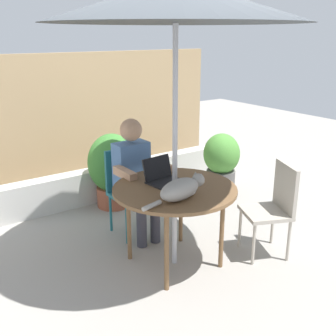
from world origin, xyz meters
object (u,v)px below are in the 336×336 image
(patio_table, at_px, (175,194))
(patio_umbrella, at_px, (176,2))
(chair_empty, at_px, (275,203))
(potted_plant_by_chair, at_px, (221,162))
(person_seated, at_px, (135,173))
(cat, at_px, (182,189))
(laptop, at_px, (161,175))
(potted_plant_near_fence, at_px, (112,168))
(chair_occupied, at_px, (128,184))

(patio_table, distance_m, patio_umbrella, 1.55)
(chair_empty, bearing_deg, potted_plant_by_chair, 66.52)
(person_seated, bearing_deg, cat, -96.45)
(laptop, distance_m, potted_plant_near_fence, 1.34)
(patio_table, xyz_separation_m, cat, (-0.10, -0.23, 0.14))
(laptop, distance_m, potted_plant_by_chair, 1.70)
(patio_umbrella, relative_size, chair_occupied, 2.71)
(chair_occupied, height_order, potted_plant_near_fence, potted_plant_near_fence)
(patio_umbrella, distance_m, person_seated, 1.68)
(patio_umbrella, bearing_deg, laptop, 92.76)
(laptop, xyz_separation_m, potted_plant_by_chair, (1.47, 0.78, -0.36))
(chair_empty, bearing_deg, cat, 170.65)
(chair_occupied, height_order, potted_plant_by_chair, chair_occupied)
(chair_empty, relative_size, person_seated, 0.72)
(chair_occupied, xyz_separation_m, potted_plant_near_fence, (0.17, 0.67, -0.03))
(patio_umbrella, bearing_deg, potted_plant_near_fence, 83.31)
(person_seated, distance_m, potted_plant_near_fence, 0.87)
(cat, height_order, potted_plant_by_chair, cat)
(patio_table, distance_m, person_seated, 0.66)
(cat, height_order, potted_plant_near_fence, cat)
(chair_empty, distance_m, potted_plant_near_fence, 2.00)
(cat, xyz_separation_m, potted_plant_by_chair, (1.56, 1.21, -0.38))
(laptop, height_order, potted_plant_near_fence, laptop)
(person_seated, xyz_separation_m, potted_plant_near_fence, (0.17, 0.83, -0.20))
(patio_table, height_order, laptop, laptop)
(chair_occupied, xyz_separation_m, chair_empty, (0.86, -1.21, 0.00))
(patio_umbrella, bearing_deg, chair_empty, -24.26)
(person_seated, xyz_separation_m, cat, (-0.10, -0.89, 0.14))
(patio_umbrella, xyz_separation_m, potted_plant_near_fence, (0.17, 1.49, -1.75))
(chair_occupied, xyz_separation_m, person_seated, (0.00, -0.16, 0.17))
(potted_plant_near_fence, bearing_deg, person_seated, -101.91)
(patio_umbrella, distance_m, cat, 1.43)
(patio_table, xyz_separation_m, laptop, (-0.01, 0.19, 0.12))
(chair_occupied, bearing_deg, patio_umbrella, -90.00)
(chair_occupied, height_order, chair_empty, same)
(chair_occupied, distance_m, cat, 1.10)
(laptop, height_order, potted_plant_by_chair, laptop)
(chair_occupied, bearing_deg, potted_plant_near_fence, 75.41)
(potted_plant_near_fence, bearing_deg, laptop, -98.09)
(chair_empty, height_order, potted_plant_by_chair, chair_empty)
(chair_empty, height_order, person_seated, person_seated)
(cat, distance_m, potted_plant_near_fence, 1.77)
(chair_occupied, distance_m, potted_plant_by_chair, 1.47)
(chair_occupied, relative_size, chair_empty, 1.00)
(patio_table, relative_size, person_seated, 0.88)
(person_seated, xyz_separation_m, potted_plant_by_chair, (1.46, 0.32, -0.24))
(patio_table, height_order, patio_umbrella, patio_umbrella)
(chair_occupied, distance_m, laptop, 0.68)
(cat, bearing_deg, chair_empty, -9.35)
(potted_plant_near_fence, height_order, potted_plant_by_chair, potted_plant_near_fence)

